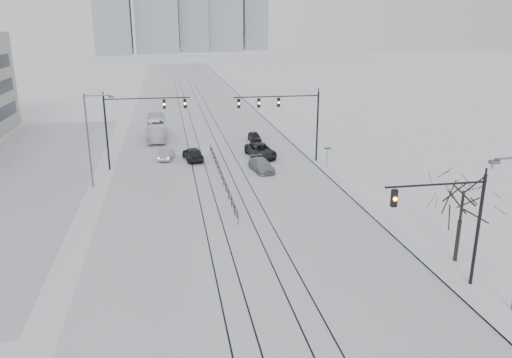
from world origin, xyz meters
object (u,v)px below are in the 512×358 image
at_px(traffic_mast_near, 454,217).
at_px(sedan_sb_outer, 167,154).
at_px(sedan_nb_front, 261,151).
at_px(sedan_nb_right, 261,165).
at_px(bare_tree, 463,199).
at_px(sedan_nb_far, 254,137).
at_px(sedan_sb_inner, 193,154).
at_px(box_truck, 156,128).

height_order(traffic_mast_near, sedan_sb_outer, traffic_mast_near).
xyz_separation_m(sedan_sb_outer, sedan_nb_front, (10.97, -0.97, 0.15)).
xyz_separation_m(traffic_mast_near, sedan_nb_right, (-6.17, 26.46, -3.90)).
xyz_separation_m(sedan_sb_outer, sedan_nb_right, (9.96, -6.70, 0.03)).
bearing_deg(sedan_nb_right, traffic_mast_near, -85.62).
height_order(bare_tree, sedan_nb_right, bare_tree).
bearing_deg(sedan_nb_far, sedan_sb_inner, -135.55).
height_order(sedan_nb_right, box_truck, box_truck).
relative_size(traffic_mast_near, sedan_sb_inner, 1.52).
bearing_deg(sedan_nb_right, sedan_sb_outer, 137.35).
xyz_separation_m(bare_tree, sedan_nb_right, (-8.58, 23.45, -3.82)).
distance_m(traffic_mast_near, box_truck, 48.10).
height_order(bare_tree, box_truck, bare_tree).
height_order(sedan_nb_front, sedan_nb_far, sedan_nb_front).
distance_m(bare_tree, sedan_sb_inner, 33.26).
xyz_separation_m(traffic_mast_near, sedan_nb_far, (-4.43, 40.54, -3.93)).
distance_m(sedan_nb_front, box_truck, 17.54).
bearing_deg(sedan_nb_right, sedan_nb_front, 71.30).
bearing_deg(sedan_sb_outer, sedan_nb_front, -174.53).
bearing_deg(box_truck, bare_tree, 115.01).
distance_m(sedan_nb_right, box_truck, 21.47).
relative_size(sedan_sb_inner, sedan_nb_front, 0.81).
bearing_deg(bare_tree, sedan_sb_inner, 118.08).
bearing_deg(bare_tree, traffic_mast_near, -128.76).
xyz_separation_m(traffic_mast_near, sedan_nb_front, (-5.17, 32.19, -3.77)).
distance_m(sedan_nb_front, sedan_nb_far, 8.39).
bearing_deg(bare_tree, sedan_sb_outer, 121.60).
bearing_deg(sedan_nb_far, sedan_nb_right, -96.46).
xyz_separation_m(sedan_nb_far, box_truck, (-12.96, 4.20, 0.82)).
bearing_deg(sedan_sb_inner, sedan_nb_front, 171.19).
distance_m(traffic_mast_near, bare_tree, 3.85).
relative_size(traffic_mast_near, sedan_nb_far, 1.88).
height_order(traffic_mast_near, bare_tree, traffic_mast_near).
bearing_deg(sedan_nb_right, box_truck, 112.79).
relative_size(sedan_sb_inner, sedan_nb_right, 1.00).
bearing_deg(sedan_nb_far, box_truck, 162.65).
height_order(sedan_nb_front, sedan_nb_right, sedan_nb_front).
distance_m(sedan_sb_inner, sedan_nb_front, 7.98).
distance_m(sedan_sb_inner, sedan_nb_far, 12.09).
bearing_deg(sedan_sb_inner, sedan_nb_right, 131.75).
relative_size(sedan_nb_right, sedan_nb_far, 1.23).
bearing_deg(bare_tree, sedan_nb_front, 104.56).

